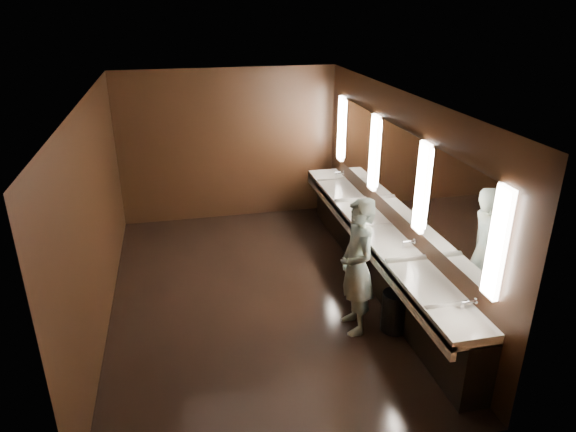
% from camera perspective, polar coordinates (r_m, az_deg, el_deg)
% --- Properties ---
extents(floor, '(6.00, 6.00, 0.00)m').
position_cam_1_polar(floor, '(7.43, -3.48, -8.74)').
color(floor, black).
rests_on(floor, ground).
extents(ceiling, '(4.00, 6.00, 0.02)m').
position_cam_1_polar(ceiling, '(6.41, -4.09, 13.06)').
color(ceiling, '#2D2D2B').
rests_on(ceiling, wall_back).
extents(wall_back, '(4.00, 0.02, 2.80)m').
position_cam_1_polar(wall_back, '(9.63, -6.61, 7.78)').
color(wall_back, black).
rests_on(wall_back, floor).
extents(wall_front, '(4.00, 0.02, 2.80)m').
position_cam_1_polar(wall_front, '(4.21, 2.90, -13.52)').
color(wall_front, black).
rests_on(wall_front, floor).
extents(wall_left, '(0.02, 6.00, 2.80)m').
position_cam_1_polar(wall_left, '(6.82, -20.60, -0.08)').
color(wall_left, black).
rests_on(wall_left, floor).
extents(wall_right, '(0.02, 6.00, 2.80)m').
position_cam_1_polar(wall_right, '(7.34, 11.85, 2.58)').
color(wall_right, black).
rests_on(wall_right, floor).
extents(sink_counter, '(0.55, 5.40, 1.01)m').
position_cam_1_polar(sink_counter, '(7.62, 9.88, -3.91)').
color(sink_counter, black).
rests_on(sink_counter, floor).
extents(mirror_band, '(0.06, 5.03, 1.15)m').
position_cam_1_polar(mirror_band, '(7.22, 11.93, 5.17)').
color(mirror_band, white).
rests_on(mirror_band, wall_right).
extents(person, '(0.42, 0.65, 1.77)m').
position_cam_1_polar(person, '(6.35, 7.67, -5.62)').
color(person, '#8DC2D2').
rests_on(person, floor).
extents(trash_bin, '(0.40, 0.40, 0.53)m').
position_cam_1_polar(trash_bin, '(6.72, 11.79, -10.33)').
color(trash_bin, black).
rests_on(trash_bin, floor).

